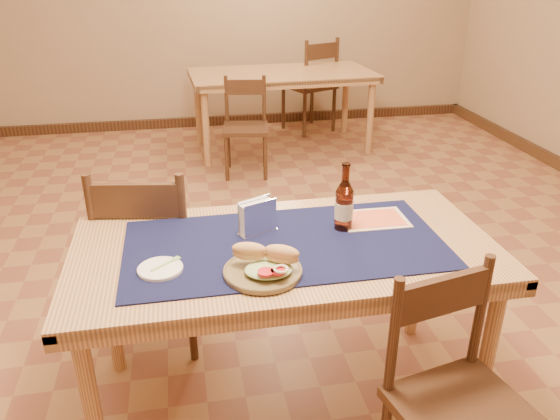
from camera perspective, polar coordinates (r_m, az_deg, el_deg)
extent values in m
cube|color=#996A42|center=(3.14, -2.40, -8.94)|extent=(6.00, 7.00, 0.02)
cylinder|color=tan|center=(2.05, -18.99, -19.37)|extent=(0.06, 0.06, 0.71)
cylinder|color=tan|center=(2.29, 20.77, -14.34)|extent=(0.06, 0.06, 0.71)
cylinder|color=tan|center=(2.55, -17.33, -9.35)|extent=(0.06, 0.06, 0.71)
cylinder|color=tan|center=(2.74, 14.16, -6.30)|extent=(0.06, 0.06, 0.71)
cube|color=tan|center=(2.08, 0.51, -4.14)|extent=(1.60, 0.80, 0.04)
cube|color=#10143C|center=(2.07, 0.52, -3.58)|extent=(1.20, 0.60, 0.01)
cube|color=#452B18|center=(6.30, -7.17, 9.21)|extent=(6.00, 0.06, 0.10)
cylinder|color=tan|center=(4.94, -7.74, 8.47)|extent=(0.06, 0.06, 0.71)
cylinder|color=tan|center=(5.31, 9.40, 9.54)|extent=(0.06, 0.06, 0.71)
cylinder|color=tan|center=(5.61, -8.54, 10.42)|extent=(0.06, 0.06, 0.71)
cylinder|color=tan|center=(5.94, 6.84, 11.33)|extent=(0.06, 0.06, 0.71)
cube|color=tan|center=(5.32, 0.20, 14.02)|extent=(1.75, 0.94, 0.04)
cylinder|color=#452B18|center=(2.90, -8.29, -6.70)|extent=(0.04, 0.04, 0.47)
cylinder|color=#452B18|center=(2.97, -15.53, -6.59)|extent=(0.04, 0.04, 0.47)
cylinder|color=#452B18|center=(2.59, -9.24, -11.06)|extent=(0.04, 0.04, 0.47)
cylinder|color=#452B18|center=(2.67, -17.38, -10.79)|extent=(0.04, 0.04, 0.47)
cube|color=#452B18|center=(2.65, -13.09, -4.46)|extent=(0.50, 0.50, 0.04)
cube|color=#452B18|center=(2.32, -14.87, 1.00)|extent=(0.37, 0.09, 0.15)
cylinder|color=#452B18|center=(2.33, -10.06, -1.75)|extent=(0.04, 0.04, 0.48)
cylinder|color=#452B18|center=(2.42, -18.86, -1.76)|extent=(0.04, 0.04, 0.48)
cylinder|color=#452B18|center=(2.25, 18.63, -19.35)|extent=(0.03, 0.03, 0.43)
cube|color=#452B18|center=(1.93, 18.90, -19.61)|extent=(0.48, 0.48, 0.04)
cube|color=#452B18|center=(1.82, 16.64, -8.55)|extent=(0.34, 0.10, 0.13)
cylinder|color=#452B18|center=(1.80, 11.78, -13.00)|extent=(0.03, 0.03, 0.44)
cylinder|color=#452B18|center=(1.99, 20.18, -10.04)|extent=(0.03, 0.03, 0.44)
cylinder|color=#452B18|center=(4.62, -5.60, 5.43)|extent=(0.03, 0.03, 0.41)
cylinder|color=#452B18|center=(4.62, -1.54, 5.51)|extent=(0.03, 0.03, 0.41)
cylinder|color=#452B18|center=(4.93, -5.42, 6.70)|extent=(0.03, 0.03, 0.41)
cylinder|color=#452B18|center=(4.92, -1.61, 6.78)|extent=(0.03, 0.03, 0.41)
cube|color=#452B18|center=(4.71, -3.61, 8.47)|extent=(0.43, 0.43, 0.04)
cube|color=#452B18|center=(4.80, -3.68, 12.69)|extent=(0.33, 0.07, 0.13)
cylinder|color=#452B18|center=(4.83, -5.62, 11.38)|extent=(0.03, 0.03, 0.42)
cylinder|color=#452B18|center=(4.82, -1.67, 11.46)|extent=(0.03, 0.03, 0.42)
cylinder|color=#452B18|center=(6.30, 3.34, 11.22)|extent=(0.04, 0.04, 0.49)
cylinder|color=#452B18|center=(6.08, 0.35, 10.74)|extent=(0.04, 0.04, 0.49)
cylinder|color=#452B18|center=(6.00, 5.65, 10.44)|extent=(0.04, 0.04, 0.49)
cylinder|color=#452B18|center=(5.77, 2.59, 9.93)|extent=(0.04, 0.04, 0.49)
cube|color=#452B18|center=(5.98, 3.04, 12.88)|extent=(0.60, 0.60, 0.04)
cube|color=#452B18|center=(5.75, 4.42, 16.22)|extent=(0.37, 0.19, 0.15)
cylinder|color=#452B18|center=(5.89, 5.93, 15.09)|extent=(0.04, 0.04, 0.50)
cylinder|color=#452B18|center=(5.65, 2.76, 14.77)|extent=(0.04, 0.04, 0.50)
cylinder|color=brown|center=(1.88, -1.82, -6.42)|extent=(0.27, 0.27, 0.02)
torus|color=brown|center=(1.88, -1.82, -6.27)|extent=(0.27, 0.27, 0.01)
ellipsoid|color=#B6CD8D|center=(1.85, -1.18, -6.22)|extent=(0.17, 0.13, 0.03)
ellipsoid|color=tan|center=(1.88, -3.25, -4.36)|extent=(0.13, 0.08, 0.07)
ellipsoid|color=tan|center=(1.85, 0.19, -4.69)|extent=(0.13, 0.10, 0.07)
cylinder|color=red|center=(1.80, -1.50, -6.50)|extent=(0.05, 0.05, 0.01)
cylinder|color=red|center=(1.80, -0.20, -6.41)|extent=(0.05, 0.05, 0.01)
torus|color=white|center=(1.79, 0.11, -6.17)|extent=(0.05, 0.05, 0.01)
cylinder|color=white|center=(1.94, -12.41, -6.03)|extent=(0.16, 0.16, 0.01)
torus|color=white|center=(1.94, -12.42, -5.92)|extent=(0.16, 0.16, 0.01)
cube|color=#81B965|center=(1.95, -12.21, -5.69)|extent=(0.08, 0.07, 0.00)
cube|color=#81B965|center=(1.98, -10.80, -5.00)|extent=(0.04, 0.03, 0.00)
cylinder|color=#4D1C0D|center=(2.16, 6.68, 0.01)|extent=(0.07, 0.07, 0.16)
cone|color=#4D1C0D|center=(2.12, 6.82, 2.49)|extent=(0.07, 0.07, 0.04)
cylinder|color=#4D1C0D|center=(2.10, 6.89, 3.83)|extent=(0.03, 0.03, 0.06)
cylinder|color=#4D1C0D|center=(2.09, 6.94, 4.76)|extent=(0.03, 0.03, 0.01)
cylinder|color=beige|center=(2.16, 6.68, 0.01)|extent=(0.07, 0.07, 0.07)
cube|color=white|center=(2.15, -2.36, -2.27)|extent=(0.16, 0.11, 0.00)
cube|color=white|center=(2.10, -2.03, -0.85)|extent=(0.13, 0.06, 0.13)
cube|color=white|center=(2.14, -2.75, -0.38)|extent=(0.13, 0.06, 0.13)
cube|color=white|center=(2.12, -2.39, -0.75)|extent=(0.14, 0.09, 0.12)
cube|color=#409CCD|center=(2.10, -2.10, -0.64)|extent=(0.09, 0.04, 0.04)
cube|color=beige|center=(2.29, 9.76, -0.94)|extent=(0.27, 0.20, 0.00)
cube|color=#E05F3A|center=(2.28, 9.77, -0.88)|extent=(0.24, 0.17, 0.00)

